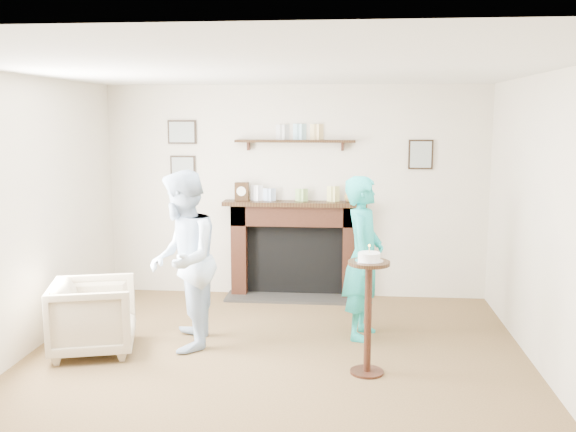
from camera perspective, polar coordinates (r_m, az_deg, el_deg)
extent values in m
plane|color=brown|center=(5.50, -1.56, -14.02)|extent=(5.00, 5.00, 0.00)
cube|color=beige|center=(7.60, 0.66, 2.17)|extent=(4.50, 0.04, 2.50)
cube|color=beige|center=(5.85, -24.05, -0.63)|extent=(0.04, 5.00, 2.50)
cube|color=beige|center=(5.36, 23.02, -1.38)|extent=(0.04, 5.00, 2.50)
cube|color=silver|center=(5.08, -1.68, 12.96)|extent=(4.50, 5.00, 0.04)
cube|color=black|center=(7.70, -4.32, -3.05)|extent=(0.18, 0.20, 1.10)
cube|color=black|center=(7.59, 5.56, -3.24)|extent=(0.18, 0.20, 1.10)
cube|color=black|center=(7.54, 0.59, 0.04)|extent=(1.50, 0.20, 0.24)
cube|color=black|center=(7.71, 0.63, -3.92)|extent=(1.14, 0.06, 0.86)
cube|color=#2B2926|center=(7.63, 0.51, -7.27)|extent=(1.60, 0.44, 0.03)
cube|color=black|center=(7.49, 0.57, 1.10)|extent=(1.68, 0.26, 0.05)
cube|color=black|center=(7.48, 0.62, 6.67)|extent=(1.40, 0.15, 0.03)
cube|color=black|center=(7.77, -9.40, 7.37)|extent=(0.34, 0.03, 0.28)
cube|color=black|center=(7.79, -9.33, 4.43)|extent=(0.30, 0.03, 0.24)
cube|color=black|center=(7.57, 11.71, 5.38)|extent=(0.28, 0.03, 0.34)
cube|color=black|center=(7.55, -4.12, 2.18)|extent=(0.16, 0.09, 0.22)
cylinder|color=silver|center=(7.50, -4.18, 2.21)|extent=(0.11, 0.01, 0.11)
sphere|color=green|center=(7.45, 5.49, 1.69)|extent=(0.12, 0.12, 0.12)
imported|color=tan|center=(6.27, -16.76, -11.46)|extent=(0.90, 0.88, 0.67)
imported|color=silver|center=(6.21, -9.15, -11.39)|extent=(0.75, 0.90, 1.66)
imported|color=#1EAD9C|center=(6.45, 6.59, -10.53)|extent=(0.48, 0.64, 1.58)
cylinder|color=black|center=(5.59, 7.02, -13.58)|extent=(0.28, 0.28, 0.02)
cylinder|color=black|center=(5.43, 7.12, -9.02)|extent=(0.06, 0.06, 0.91)
cylinder|color=black|center=(5.30, 7.21, -4.17)|extent=(0.34, 0.34, 0.03)
cylinder|color=silver|center=(5.30, 7.22, -3.98)|extent=(0.23, 0.23, 0.01)
cylinder|color=white|center=(5.29, 7.23, -3.60)|extent=(0.18, 0.18, 0.07)
cylinder|color=beige|center=(5.28, 7.24, -2.98)|extent=(0.01, 0.01, 0.05)
sphere|color=orange|center=(5.27, 7.25, -2.61)|extent=(0.02, 0.02, 0.02)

